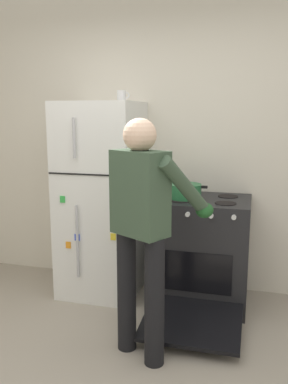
{
  "coord_description": "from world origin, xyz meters",
  "views": [
    {
      "loc": [
        0.83,
        -1.8,
        1.63
      ],
      "look_at": [
        -0.02,
        1.32,
        1.0
      ],
      "focal_mm": 38.1,
      "sensor_mm": 36.0,
      "label": 1
    }
  ],
  "objects_px": {
    "stove_range": "(203,252)",
    "coffee_mug": "(122,96)",
    "refrigerator": "(102,199)",
    "red_pot": "(185,191)",
    "person_cook": "(144,218)"
  },
  "relations": [
    {
      "from": "stove_range",
      "to": "coffee_mug",
      "type": "height_order",
      "value": "coffee_mug"
    },
    {
      "from": "refrigerator",
      "to": "stove_range",
      "type": "distance_m",
      "value": 1.01
    },
    {
      "from": "stove_range",
      "to": "red_pot",
      "type": "distance_m",
      "value": 0.56
    },
    {
      "from": "stove_range",
      "to": "person_cook",
      "type": "xyz_separation_m",
      "value": [
        -0.28,
        -0.89,
        0.51
      ]
    },
    {
      "from": "refrigerator",
      "to": "stove_range",
      "type": "bearing_deg",
      "value": -1.09
    },
    {
      "from": "stove_range",
      "to": "coffee_mug",
      "type": "bearing_deg",
      "value": 174.77
    },
    {
      "from": "refrigerator",
      "to": "stove_range",
      "type": "relative_size",
      "value": 1.41
    },
    {
      "from": "stove_range",
      "to": "person_cook",
      "type": "distance_m",
      "value": 1.06
    },
    {
      "from": "stove_range",
      "to": "red_pot",
      "type": "bearing_deg",
      "value": -168.68
    },
    {
      "from": "stove_range",
      "to": "person_cook",
      "type": "bearing_deg",
      "value": -107.62
    },
    {
      "from": "red_pot",
      "to": "refrigerator",
      "type": "bearing_deg",
      "value": 176.28
    },
    {
      "from": "refrigerator",
      "to": "red_pot",
      "type": "bearing_deg",
      "value": -3.72
    },
    {
      "from": "red_pot",
      "to": "stove_range",
      "type": "bearing_deg",
      "value": 11.32
    },
    {
      "from": "person_cook",
      "to": "coffee_mug",
      "type": "relative_size",
      "value": 14.28
    },
    {
      "from": "refrigerator",
      "to": "stove_range",
      "type": "height_order",
      "value": "refrigerator"
    }
  ]
}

